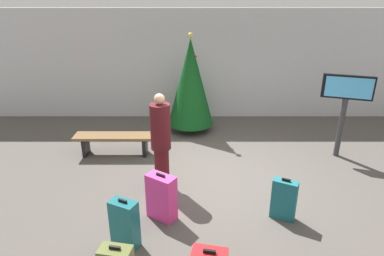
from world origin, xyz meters
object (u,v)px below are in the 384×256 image
flight_info_kiosk (344,99)px  suitcase_5 (282,199)px  holiday_tree (189,82)px  traveller_0 (159,140)px  suitcase_3 (160,197)px  waiting_bench (113,140)px  suitcase_0 (123,224)px

flight_info_kiosk → suitcase_5: bearing=-128.4°
holiday_tree → traveller_0: (-0.53, -2.79, -0.36)m
flight_info_kiosk → traveller_0: bearing=-161.6°
suitcase_3 → flight_info_kiosk: bearing=31.0°
holiday_tree → suitcase_5: (1.51, -3.79, -0.98)m
holiday_tree → waiting_bench: (-1.71, -1.45, -0.95)m
suitcase_0 → suitcase_3: bearing=54.7°
holiday_tree → flight_info_kiosk: size_ratio=1.38×
waiting_bench → suitcase_5: 3.98m
traveller_0 → suitcase_3: 1.14m
traveller_0 → suitcase_5: 2.35m
holiday_tree → suitcase_0: 4.63m
holiday_tree → flight_info_kiosk: holiday_tree is taller
waiting_bench → suitcase_0: (0.79, -2.98, 0.00)m
waiting_bench → suitcase_5: size_ratio=2.47×
holiday_tree → suitcase_5: 4.19m
suitcase_0 → suitcase_5: suitcase_0 is taller
holiday_tree → suitcase_0: (-0.92, -4.43, -0.95)m
suitcase_3 → suitcase_5: suitcase_3 is taller
suitcase_5 → holiday_tree: bearing=111.8°
flight_info_kiosk → waiting_bench: (-5.03, 0.05, -0.96)m
suitcase_3 → traveller_0: bearing=94.4°
waiting_bench → suitcase_3: size_ratio=2.22×
waiting_bench → suitcase_3: suitcase_3 is taller
traveller_0 → suitcase_3: bearing=-85.6°
holiday_tree → flight_info_kiosk: bearing=-24.3°
holiday_tree → waiting_bench: size_ratio=1.42×
flight_info_kiosk → holiday_tree: bearing=155.7°
flight_info_kiosk → waiting_bench: 5.12m
waiting_bench → suitcase_0: 3.08m
waiting_bench → traveller_0: bearing=-48.5°
waiting_bench → suitcase_5: (3.22, -2.33, -0.02)m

